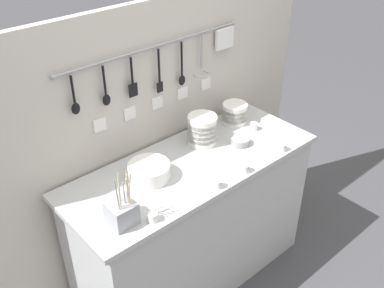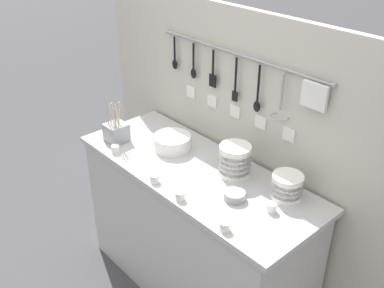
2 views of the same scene
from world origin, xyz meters
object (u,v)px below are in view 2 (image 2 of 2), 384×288
object	(u,v)px
bowl_stack_wide_centre	(287,186)
cup_back_right	(272,208)
cup_front_right	(115,149)
cup_edge_far	(155,179)
plate_stack	(172,142)
cup_beside_plates	(180,196)
steel_mixing_bowl	(235,196)
cup_by_caddy	(225,226)
cutlery_caddy	(116,132)
bowl_stack_back_corner	(235,161)

from	to	relation	value
bowl_stack_wide_centre	cup_back_right	bearing A→B (deg)	-80.02
cup_front_right	cup_edge_far	size ratio (longest dim) A/B	1.00
cup_front_right	cup_edge_far	distance (m)	0.39
plate_stack	cup_beside_plates	distance (m)	0.50
steel_mixing_bowl	cup_by_caddy	bearing A→B (deg)	-56.68
cup_beside_plates	cup_by_caddy	world-z (taller)	same
cup_by_caddy	cup_edge_far	bearing A→B (deg)	180.00
cutlery_caddy	cup_edge_far	size ratio (longest dim) A/B	5.83
cup_beside_plates	cup_edge_far	xyz separation A→B (m)	(-0.20, 0.00, 0.00)
steel_mixing_bowl	cutlery_caddy	xyz separation A→B (m)	(-0.87, -0.10, 0.04)
steel_mixing_bowl	cutlery_caddy	size ratio (longest dim) A/B	0.39
bowl_stack_back_corner	cup_beside_plates	size ratio (longest dim) A/B	3.65
cup_front_right	cup_beside_plates	world-z (taller)	same
bowl_stack_wide_centre	cup_edge_far	distance (m)	0.66
cup_by_caddy	cup_front_right	bearing A→B (deg)	178.80
cutlery_caddy	cup_by_caddy	world-z (taller)	cutlery_caddy
steel_mixing_bowl	cup_front_right	distance (m)	0.78
bowl_stack_wide_centre	cup_beside_plates	size ratio (longest dim) A/B	3.23
cup_back_right	cutlery_caddy	bearing A→B (deg)	-171.48
cutlery_caddy	cup_edge_far	bearing A→B (deg)	-11.38
steel_mixing_bowl	cup_front_right	bearing A→B (deg)	-166.68
cup_beside_plates	bowl_stack_back_corner	bearing A→B (deg)	86.35
bowl_stack_back_corner	cup_beside_plates	bearing A→B (deg)	-93.65
bowl_stack_wide_centre	cup_by_caddy	distance (m)	0.40
cutlery_caddy	cup_back_right	world-z (taller)	cutlery_caddy
bowl_stack_back_corner	cup_by_caddy	distance (m)	0.46
cup_back_right	cup_beside_plates	size ratio (longest dim) A/B	1.00
bowl_stack_back_corner	cup_front_right	size ratio (longest dim) A/B	3.65
cutlery_caddy	cup_back_right	xyz separation A→B (m)	(1.05, 0.16, -0.04)
steel_mixing_bowl	bowl_stack_back_corner	bearing A→B (deg)	133.82
cup_back_right	cup_edge_far	size ratio (longest dim) A/B	1.00
bowl_stack_back_corner	bowl_stack_wide_centre	world-z (taller)	bowl_stack_back_corner
bowl_stack_wide_centre	bowl_stack_back_corner	bearing A→B (deg)	-172.37
plate_stack	cutlery_caddy	xyz separation A→B (m)	(-0.29, -0.19, 0.02)
bowl_stack_back_corner	cup_beside_plates	distance (m)	0.36
steel_mixing_bowl	cup_beside_plates	xyz separation A→B (m)	(-0.17, -0.20, 0.00)
plate_stack	cup_back_right	distance (m)	0.76
bowl_stack_wide_centre	steel_mixing_bowl	bearing A→B (deg)	-128.29
cup_front_right	cup_edge_far	world-z (taller)	same
cup_edge_far	cup_by_caddy	world-z (taller)	same
steel_mixing_bowl	cup_front_right	world-z (taller)	cup_front_right
steel_mixing_bowl	cup_back_right	distance (m)	0.19
cup_beside_plates	cutlery_caddy	bearing A→B (deg)	171.83
bowl_stack_wide_centre	cup_by_caddy	bearing A→B (deg)	-93.67
cup_edge_far	plate_stack	bearing A→B (deg)	125.59
plate_stack	cup_back_right	bearing A→B (deg)	-2.32
cup_front_right	cup_beside_plates	size ratio (longest dim) A/B	1.00
cup_beside_plates	cup_by_caddy	distance (m)	0.30
plate_stack	cup_by_caddy	world-z (taller)	plate_stack
cutlery_caddy	cup_by_caddy	bearing A→B (deg)	-5.71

